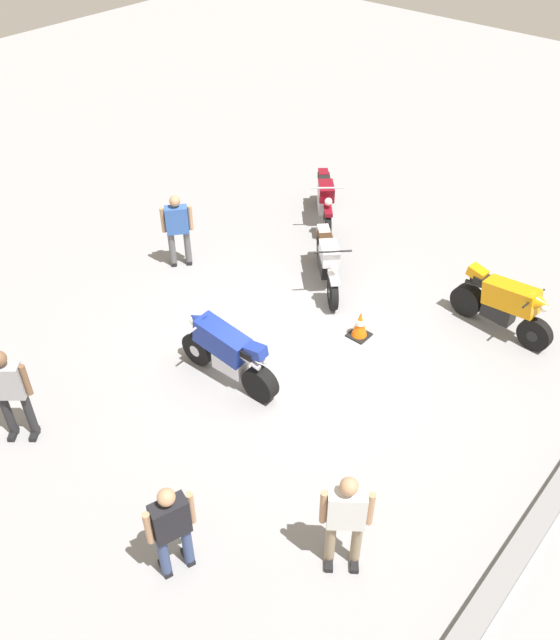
{
  "coord_description": "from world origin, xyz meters",
  "views": [
    {
      "loc": [
        6.6,
        5.31,
        7.69
      ],
      "look_at": [
        0.2,
        -0.21,
        0.75
      ],
      "focal_mm": 37.13,
      "sensor_mm": 36.0,
      "label": 1
    }
  ],
  "objects_px": {
    "person_in_black_shirt": "(172,527)",
    "person_in_gray_shirt": "(10,390)",
    "motorcycle_orange_sportbike": "(504,304)",
    "person_in_white_shirt": "(346,518)",
    "person_in_blue_shirt": "(178,227)",
    "motorcycle_maroon_cruiser": "(325,200)",
    "motorcycle_blue_sportbike": "(227,352)",
    "traffic_cone": "(360,324)",
    "motorcycle_silver_cruiser": "(328,262)"
  },
  "relations": [
    {
      "from": "motorcycle_blue_sportbike",
      "to": "person_in_blue_shirt",
      "type": "xyz_separation_m",
      "value": [
        -1.76,
        -3.04,
        0.28
      ]
    },
    {
      "from": "motorcycle_orange_sportbike",
      "to": "person_in_blue_shirt",
      "type": "bearing_deg",
      "value": -153.65
    },
    {
      "from": "motorcycle_orange_sportbike",
      "to": "person_in_blue_shirt",
      "type": "relative_size",
      "value": 1.25
    },
    {
      "from": "motorcycle_blue_sportbike",
      "to": "person_in_gray_shirt",
      "type": "relative_size",
      "value": 1.2
    },
    {
      "from": "person_in_white_shirt",
      "to": "person_in_blue_shirt",
      "type": "height_order",
      "value": "person_in_white_shirt"
    },
    {
      "from": "motorcycle_silver_cruiser",
      "to": "motorcycle_orange_sportbike",
      "type": "xyz_separation_m",
      "value": [
        -0.89,
        3.19,
        0.07
      ]
    },
    {
      "from": "motorcycle_silver_cruiser",
      "to": "person_in_black_shirt",
      "type": "relative_size",
      "value": 1.01
    },
    {
      "from": "motorcycle_maroon_cruiser",
      "to": "person_in_gray_shirt",
      "type": "height_order",
      "value": "person_in_gray_shirt"
    },
    {
      "from": "motorcycle_maroon_cruiser",
      "to": "person_in_white_shirt",
      "type": "bearing_deg",
      "value": -3.19
    },
    {
      "from": "person_in_blue_shirt",
      "to": "motorcycle_orange_sportbike",
      "type": "bearing_deg",
      "value": -118.67
    },
    {
      "from": "person_in_white_shirt",
      "to": "motorcycle_maroon_cruiser",
      "type": "bearing_deg",
      "value": -178.89
    },
    {
      "from": "motorcycle_blue_sportbike",
      "to": "person_in_black_shirt",
      "type": "relative_size",
      "value": 1.24
    },
    {
      "from": "motorcycle_maroon_cruiser",
      "to": "person_in_blue_shirt",
      "type": "bearing_deg",
      "value": -61.5
    },
    {
      "from": "person_in_black_shirt",
      "to": "person_in_gray_shirt",
      "type": "bearing_deg",
      "value": 18.86
    },
    {
      "from": "motorcycle_orange_sportbike",
      "to": "person_in_gray_shirt",
      "type": "relative_size",
      "value": 1.2
    },
    {
      "from": "person_in_gray_shirt",
      "to": "person_in_white_shirt",
      "type": "relative_size",
      "value": 1.0
    },
    {
      "from": "motorcycle_orange_sportbike",
      "to": "traffic_cone",
      "type": "distance_m",
      "value": 2.53
    },
    {
      "from": "motorcycle_maroon_cruiser",
      "to": "motorcycle_orange_sportbike",
      "type": "xyz_separation_m",
      "value": [
        0.98,
        4.7,
        0.07
      ]
    },
    {
      "from": "motorcycle_silver_cruiser",
      "to": "person_in_blue_shirt",
      "type": "height_order",
      "value": "person_in_blue_shirt"
    },
    {
      "from": "person_in_black_shirt",
      "to": "person_in_blue_shirt",
      "type": "bearing_deg",
      "value": -24.36
    },
    {
      "from": "motorcycle_blue_sportbike",
      "to": "motorcycle_maroon_cruiser",
      "type": "xyz_separation_m",
      "value": [
        -5.04,
        -1.91,
        -0.07
      ]
    },
    {
      "from": "motorcycle_silver_cruiser",
      "to": "traffic_cone",
      "type": "bearing_deg",
      "value": 12.11
    },
    {
      "from": "motorcycle_blue_sportbike",
      "to": "motorcycle_orange_sportbike",
      "type": "distance_m",
      "value": 4.92
    },
    {
      "from": "person_in_black_shirt",
      "to": "traffic_cone",
      "type": "height_order",
      "value": "person_in_black_shirt"
    },
    {
      "from": "person_in_white_shirt",
      "to": "motorcycle_blue_sportbike",
      "type": "bearing_deg",
      "value": -151.02
    },
    {
      "from": "person_in_gray_shirt",
      "to": "motorcycle_orange_sportbike",
      "type": "bearing_deg",
      "value": 107.19
    },
    {
      "from": "motorcycle_orange_sportbike",
      "to": "motorcycle_silver_cruiser",
      "type": "bearing_deg",
      "value": -159.56
    },
    {
      "from": "traffic_cone",
      "to": "motorcycle_silver_cruiser",
      "type": "bearing_deg",
      "value": -121.79
    },
    {
      "from": "person_in_blue_shirt",
      "to": "traffic_cone",
      "type": "distance_m",
      "value": 4.13
    },
    {
      "from": "motorcycle_maroon_cruiser",
      "to": "person_in_white_shirt",
      "type": "height_order",
      "value": "person_in_white_shirt"
    },
    {
      "from": "person_in_gray_shirt",
      "to": "motorcycle_maroon_cruiser",
      "type": "bearing_deg",
      "value": 142.0
    },
    {
      "from": "motorcycle_orange_sportbike",
      "to": "person_in_gray_shirt",
      "type": "distance_m",
      "value": 8.15
    },
    {
      "from": "motorcycle_silver_cruiser",
      "to": "person_in_white_shirt",
      "type": "distance_m",
      "value": 5.96
    },
    {
      "from": "motorcycle_orange_sportbike",
      "to": "traffic_cone",
      "type": "xyz_separation_m",
      "value": [
        1.76,
        -1.79,
        -0.33
      ]
    },
    {
      "from": "motorcycle_silver_cruiser",
      "to": "motorcycle_orange_sportbike",
      "type": "distance_m",
      "value": 3.31
    },
    {
      "from": "motorcycle_silver_cruiser",
      "to": "motorcycle_orange_sportbike",
      "type": "bearing_deg",
      "value": 59.49
    },
    {
      "from": "person_in_gray_shirt",
      "to": "traffic_cone",
      "type": "distance_m",
      "value": 5.77
    },
    {
      "from": "person_in_white_shirt",
      "to": "person_in_blue_shirt",
      "type": "bearing_deg",
      "value": -154.56
    },
    {
      "from": "person_in_blue_shirt",
      "to": "traffic_cone",
      "type": "xyz_separation_m",
      "value": [
        -0.54,
        4.04,
        -0.62
      ]
    },
    {
      "from": "motorcycle_maroon_cruiser",
      "to": "motorcycle_blue_sportbike",
      "type": "bearing_deg",
      "value": -21.72
    },
    {
      "from": "motorcycle_orange_sportbike",
      "to": "traffic_cone",
      "type": "relative_size",
      "value": 3.7
    },
    {
      "from": "motorcycle_silver_cruiser",
      "to": "motorcycle_orange_sportbike",
      "type": "relative_size",
      "value": 0.81
    },
    {
      "from": "person_in_black_shirt",
      "to": "person_in_white_shirt",
      "type": "height_order",
      "value": "person_in_white_shirt"
    },
    {
      "from": "motorcycle_blue_sportbike",
      "to": "traffic_cone",
      "type": "distance_m",
      "value": 2.53
    },
    {
      "from": "motorcycle_maroon_cruiser",
      "to": "person_in_gray_shirt",
      "type": "distance_m",
      "value": 7.92
    },
    {
      "from": "motorcycle_orange_sportbike",
      "to": "person_in_gray_shirt",
      "type": "height_order",
      "value": "person_in_gray_shirt"
    },
    {
      "from": "motorcycle_orange_sportbike",
      "to": "motorcycle_maroon_cruiser",
      "type": "bearing_deg",
      "value": 173.04
    },
    {
      "from": "person_in_gray_shirt",
      "to": "motorcycle_blue_sportbike",
      "type": "bearing_deg",
      "value": 111.16
    },
    {
      "from": "motorcycle_blue_sportbike",
      "to": "person_in_gray_shirt",
      "type": "distance_m",
      "value": 3.25
    },
    {
      "from": "motorcycle_blue_sportbike",
      "to": "person_in_black_shirt",
      "type": "height_order",
      "value": "person_in_black_shirt"
    }
  ]
}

